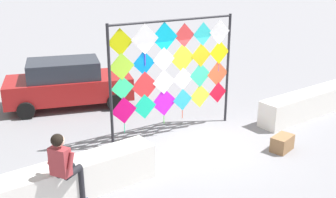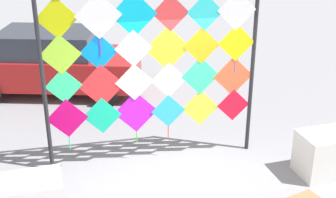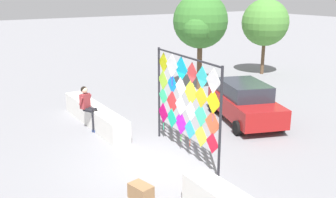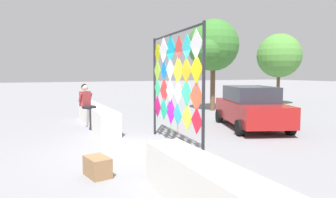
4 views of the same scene
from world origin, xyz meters
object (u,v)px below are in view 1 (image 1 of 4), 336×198
seated_vendor (65,165)px  cardboard_box_large (282,143)px  kite_display_rack (173,67)px  parked_car (68,83)px

seated_vendor → cardboard_box_large: 5.27m
kite_display_rack → seated_vendor: size_ratio=2.25×
parked_car → cardboard_box_large: (2.94, -6.08, -0.57)m
cardboard_box_large → kite_display_rack: bearing=123.4°
kite_display_rack → parked_car: (-1.39, 3.72, -1.07)m
kite_display_rack → parked_car: size_ratio=0.86×
kite_display_rack → cardboard_box_large: size_ratio=6.09×
kite_display_rack → cardboard_box_large: (1.55, -2.36, -1.64)m
kite_display_rack → cardboard_box_large: kite_display_rack is taller
kite_display_rack → parked_car: 4.11m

